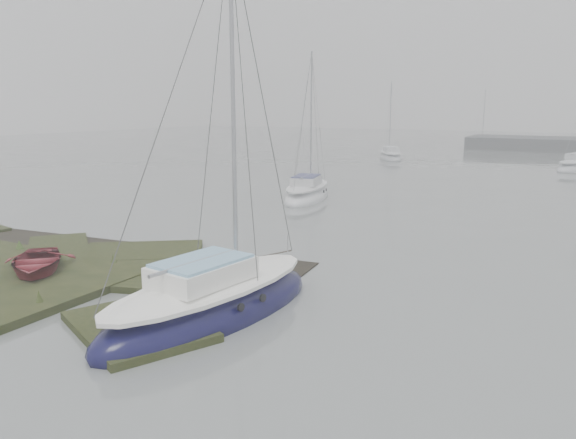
# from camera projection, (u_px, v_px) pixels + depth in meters

# --- Properties ---
(ground) EXTENTS (160.00, 160.00, 0.00)m
(ground) POSITION_uv_depth(u_px,v_px,m) (440.00, 179.00, 39.36)
(ground) COLOR slate
(ground) RESTS_ON ground
(sailboat_main) EXTENTS (3.24, 7.17, 9.76)m
(sailboat_main) POSITION_uv_depth(u_px,v_px,m) (212.00, 305.00, 13.62)
(sailboat_main) COLOR black
(sailboat_main) RESTS_ON ground
(sailboat_white) EXTENTS (3.27, 6.34, 8.54)m
(sailboat_white) POSITION_uv_depth(u_px,v_px,m) (307.00, 194.00, 30.83)
(sailboat_white) COLOR white
(sailboat_white) RESTS_ON ground
(sailboat_far_a) EXTENTS (4.29, 5.79, 7.89)m
(sailboat_far_a) POSITION_uv_depth(u_px,v_px,m) (390.00, 157.00, 53.43)
(sailboat_far_a) COLOR #A2A5AB
(sailboat_far_a) RESTS_ON ground
(sailboat_far_c) EXTENTS (5.12, 4.84, 7.49)m
(sailboat_far_c) POSITION_uv_depth(u_px,v_px,m) (486.00, 145.00, 69.09)
(sailboat_far_c) COLOR #9EA2A7
(sailboat_far_c) RESTS_ON ground
(dinghy) EXTENTS (3.52, 3.53, 0.60)m
(dinghy) POSITION_uv_depth(u_px,v_px,m) (36.00, 262.00, 16.57)
(dinghy) COLOR maroon
(dinghy) RESTS_ON marsh_bank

